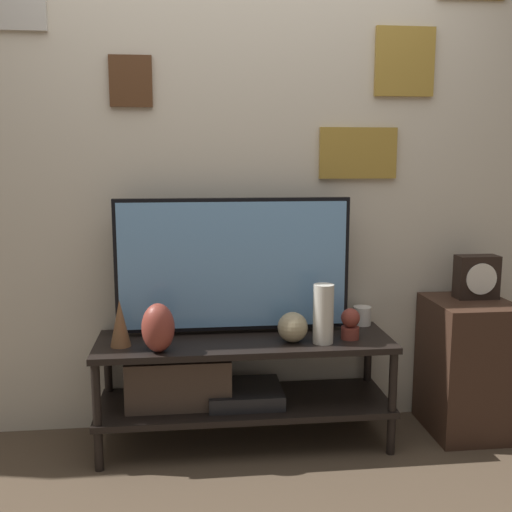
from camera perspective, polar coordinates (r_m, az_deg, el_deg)
The scene contains 12 objects.
ground_plane at distance 2.88m, azimuth -0.54°, elevation -19.64°, with size 12.00×12.00×0.00m, color #4C3D2D.
wall_back at distance 3.06m, azimuth -1.56°, elevation 8.63°, with size 6.40×0.08×2.70m.
media_console at distance 2.97m, azimuth -3.41°, elevation -11.55°, with size 1.42×0.46×0.53m.
television at distance 2.93m, azimuth -2.16°, elevation -0.86°, with size 1.15×0.05×0.67m.
vase_slim_bronze at distance 2.85m, azimuth -12.82°, elevation -6.25°, with size 0.10×0.10×0.22m.
vase_round_glass at distance 2.85m, azimuth 3.51°, elevation -6.78°, with size 0.14×0.14×0.14m.
vase_tall_ceramic at distance 2.83m, azimuth 6.43°, elevation -5.49°, with size 0.10×0.10×0.28m.
vase_urn_stoneware at distance 2.73m, azimuth -9.30°, elevation -6.76°, with size 0.15×0.15×0.22m.
candle_jar at distance 3.19m, azimuth 10.06°, elevation -5.62°, with size 0.09×0.09×0.10m.
decorative_bust at distance 2.93m, azimuth 8.97°, elevation -6.35°, with size 0.09×0.09×0.15m.
side_table at distance 3.29m, azimuth 19.46°, elevation -9.88°, with size 0.39×0.44×0.69m.
mantel_clock at distance 3.24m, azimuth 20.27°, elevation -1.88°, with size 0.21×0.11×0.22m.
Camera 1 is at (-0.26, -2.51, 1.40)m, focal length 42.00 mm.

